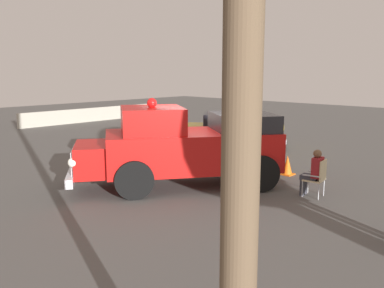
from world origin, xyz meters
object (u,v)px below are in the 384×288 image
Objects in this scene: vintage_fire_truck at (184,146)px; lawn_chair_near_truck at (318,176)px; spectator_seated at (314,171)px; classic_hot_rod at (234,130)px; traffic_cone at (287,165)px; lawn_chair_by_car at (240,123)px.

vintage_fire_truck is 5.99× the size of lawn_chair_near_truck.
spectator_seated is at bearing 99.06° from lawn_chair_near_truck.
vintage_fire_truck is 6.75m from classic_hot_rod.
classic_hot_rod is 5.28m from traffic_cone.
vintage_fire_truck is 3.68m from traffic_cone.
lawn_chair_near_truck is 0.79× the size of spectator_seated.
spectator_seated is at bearing -63.40° from vintage_fire_truck.
lawn_chair_near_truck is at bearing -125.30° from classic_hot_rod.
lawn_chair_near_truck is 1.61× the size of traffic_cone.
classic_hot_rod is 7.58m from spectator_seated.
vintage_fire_truck is 9.62× the size of traffic_cone.
classic_hot_rod is 4.52× the size of lawn_chair_by_car.
vintage_fire_truck reaches higher than traffic_cone.
lawn_chair_near_truck is at bearing -80.94° from spectator_seated.
lawn_chair_by_car reaches higher than traffic_cone.
spectator_seated is 2.38m from traffic_cone.
classic_hot_rod is 3.57× the size of spectator_seated.
traffic_cone is (1.58, 1.85, -0.28)m from lawn_chair_near_truck.
classic_hot_rod is 3.78m from lawn_chair_by_car.
spectator_seated is (-0.02, 0.13, 0.11)m from lawn_chair_near_truck.
lawn_chair_near_truck is (-4.44, -6.26, -0.16)m from classic_hot_rod.
lawn_chair_by_car is at bearing 46.82° from spectator_seated.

